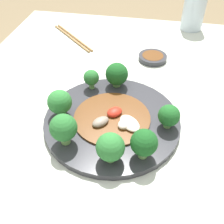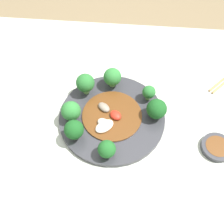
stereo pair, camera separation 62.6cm
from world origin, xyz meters
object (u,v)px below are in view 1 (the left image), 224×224
(chopsticks, at_px, (73,37))
(sauce_dish, at_px, (153,57))
(drinking_glass, at_px, (194,12))
(broccoli_south, at_px, (169,116))
(plate, at_px, (112,121))
(broccoli_west, at_px, (110,147))
(broccoli_northwest, at_px, (63,128))
(broccoli_east, at_px, (117,74))
(broccoli_southwest, at_px, (144,143))
(broccoli_north, at_px, (60,102))
(stirfry_center, at_px, (114,118))
(broccoli_northeast, at_px, (91,78))

(chopsticks, xyz_separation_m, sauce_dish, (-0.09, -0.29, 0.00))
(drinking_glass, relative_size, chopsticks, 0.67)
(broccoli_south, height_order, chopsticks, broccoli_south)
(broccoli_south, xyz_separation_m, sauce_dish, (0.30, 0.05, -0.04))
(plate, relative_size, broccoli_west, 4.82)
(broccoli_west, distance_m, broccoli_south, 0.16)
(broccoli_northwest, xyz_separation_m, broccoli_east, (0.22, -0.07, -0.01))
(drinking_glass, height_order, chopsticks, drinking_glass)
(broccoli_southwest, height_order, drinking_glass, drinking_glass)
(broccoli_north, bearing_deg, broccoli_south, -88.31)
(broccoli_north, height_order, broccoli_east, broccoli_north)
(broccoli_east, xyz_separation_m, drinking_glass, (0.42, -0.21, 0.01))
(broccoli_southwest, bearing_deg, stirfry_center, 39.03)
(sauce_dish, bearing_deg, broccoli_northwest, 158.10)
(broccoli_southwest, height_order, broccoli_northeast, broccoli_southwest)
(stirfry_center, height_order, drinking_glass, drinking_glass)
(drinking_glass, bearing_deg, broccoli_northeast, 148.54)
(drinking_glass, bearing_deg, broccoli_southwest, 169.64)
(broccoli_northeast, height_order, chopsticks, broccoli_northeast)
(plate, distance_m, broccoli_east, 0.14)
(broccoli_west, bearing_deg, broccoli_northwest, 75.22)
(broccoli_northeast, distance_m, broccoli_south, 0.23)
(broccoli_north, distance_m, drinking_glass, 0.64)
(broccoli_south, bearing_deg, plate, 88.96)
(plate, distance_m, broccoli_south, 0.13)
(stirfry_center, bearing_deg, broccoli_west, -173.89)
(broccoli_east, height_order, sauce_dish, broccoli_east)
(broccoli_east, bearing_deg, plate, -175.05)
(broccoli_south, distance_m, stirfry_center, 0.12)
(stirfry_center, relative_size, chopsticks, 0.95)
(broccoli_west, height_order, sauce_dish, broccoli_west)
(plate, bearing_deg, broccoli_north, 94.59)
(broccoli_northwest, height_order, broccoli_south, broccoli_northwest)
(broccoli_southwest, bearing_deg, plate, 39.95)
(broccoli_northwest, bearing_deg, drinking_glass, -23.76)
(broccoli_west, relative_size, chopsticks, 0.35)
(broccoli_west, distance_m, sauce_dish, 0.42)
(broccoli_southwest, distance_m, broccoli_northeast, 0.25)
(stirfry_center, bearing_deg, plate, 53.54)
(broccoli_east, bearing_deg, sauce_dish, -26.07)
(chopsticks, bearing_deg, broccoli_northeast, -153.83)
(broccoli_south, distance_m, sauce_dish, 0.31)
(stirfry_center, height_order, chopsticks, stirfry_center)
(plate, height_order, broccoli_northeast, broccoli_northeast)
(plate, distance_m, broccoli_northeast, 0.13)
(broccoli_west, xyz_separation_m, chopsticks, (0.51, 0.23, -0.05))
(broccoli_north, height_order, broccoli_southwest, same)
(drinking_glass, bearing_deg, chopsticks, 110.97)
(broccoli_north, distance_m, broccoli_northeast, 0.12)
(broccoli_east, bearing_deg, chopsticks, 37.60)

